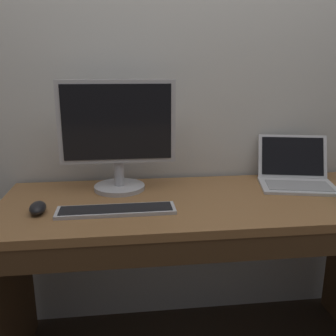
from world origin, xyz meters
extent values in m
cube|color=silver|center=(0.00, 0.36, 1.54)|extent=(4.44, 0.04, 3.09)
cube|color=olive|center=(0.00, 0.00, 0.77)|extent=(1.67, 0.65, 0.03)
cube|color=#4E351E|center=(-0.82, 0.00, 0.38)|extent=(0.04, 0.60, 0.75)
cube|color=#4E351E|center=(0.00, -0.31, 0.71)|extent=(1.61, 0.02, 0.09)
cube|color=silver|center=(0.48, 0.09, 0.79)|extent=(0.38, 0.30, 0.01)
cube|color=#959599|center=(0.48, 0.08, 0.80)|extent=(0.31, 0.21, 0.00)
cube|color=silver|center=(0.52, 0.25, 0.90)|extent=(0.34, 0.16, 0.20)
cube|color=black|center=(0.52, 0.24, 0.90)|extent=(0.31, 0.14, 0.18)
cylinder|color=#B7B7BC|center=(-0.34, 0.17, 0.80)|extent=(0.23, 0.23, 0.02)
cylinder|color=#B7B7BC|center=(-0.34, 0.17, 0.86)|extent=(0.04, 0.04, 0.11)
cube|color=#B7B7BC|center=(-0.34, 0.15, 1.10)|extent=(0.51, 0.03, 0.36)
cube|color=black|center=(-0.34, 0.13, 1.10)|extent=(0.47, 0.00, 0.32)
cube|color=#BCBCC1|center=(-0.35, -0.11, 0.80)|extent=(0.46, 0.12, 0.01)
cube|color=black|center=(-0.35, -0.11, 0.80)|extent=(0.43, 0.10, 0.00)
ellipsoid|color=black|center=(-0.65, -0.09, 0.81)|extent=(0.07, 0.11, 0.04)
camera|label=1|loc=(-0.31, -1.46, 1.33)|focal=39.66mm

